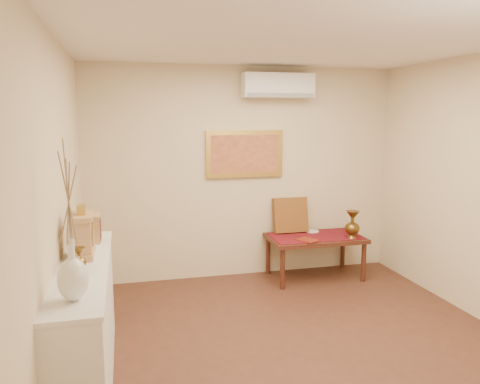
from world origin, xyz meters
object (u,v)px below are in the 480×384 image
object	(u,v)px
mantel_clock	(83,235)
low_table	(315,241)
white_vase	(69,223)
brass_urn_tall	(352,221)
display_ledge	(86,326)
wooden_chest	(92,228)

from	to	relation	value
mantel_clock	low_table	xyz separation A→B (m)	(2.68, 1.67, -0.67)
mantel_clock	low_table	size ratio (longest dim) A/B	0.34
white_vase	low_table	size ratio (longest dim) A/B	0.80
brass_urn_tall	display_ledge	xyz separation A→B (m)	(-3.08, -1.67, -0.28)
mantel_clock	wooden_chest	xyz separation A→B (m)	(0.04, 0.44, -0.05)
brass_urn_tall	low_table	bearing A→B (deg)	153.02
white_vase	brass_urn_tall	bearing A→B (deg)	37.86
mantel_clock	brass_urn_tall	bearing A→B (deg)	25.40
white_vase	brass_urn_tall	world-z (taller)	white_vase
low_table	brass_urn_tall	bearing A→B (deg)	-26.98
display_ledge	mantel_clock	bearing A→B (deg)	91.80
display_ledge	wooden_chest	bearing A→B (deg)	87.45
low_table	white_vase	bearing A→B (deg)	-135.76
mantel_clock	wooden_chest	size ratio (longest dim) A/B	1.68
display_ledge	wooden_chest	distance (m)	0.89
brass_urn_tall	display_ledge	distance (m)	3.52
wooden_chest	brass_urn_tall	bearing A→B (deg)	18.66
white_vase	brass_urn_tall	distance (m)	3.96
mantel_clock	wooden_chest	bearing A→B (deg)	85.40
low_table	wooden_chest	bearing A→B (deg)	-154.91
mantel_clock	wooden_chest	distance (m)	0.44
brass_urn_tall	wooden_chest	distance (m)	3.24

